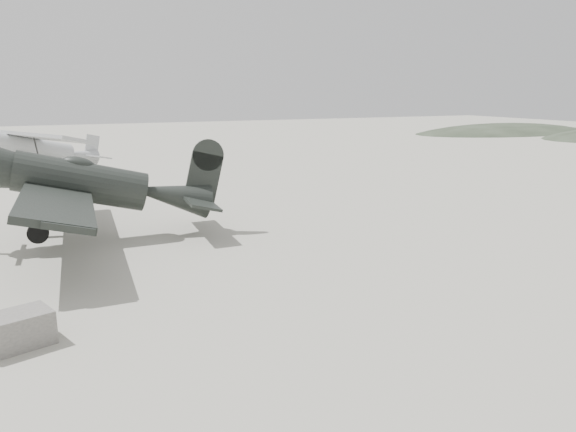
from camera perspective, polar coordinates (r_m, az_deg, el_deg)
name	(u,v)px	position (r m, az deg, el deg)	size (l,w,h in m)	color
ground	(255,279)	(16.54, -3.40, -6.39)	(160.00, 160.00, 0.00)	#ACA998
hill_northeast	(505,132)	(78.09, 21.22, 7.92)	(32.00, 16.00, 5.20)	#2B3325
lowwing_monoplane	(94,184)	(21.30, -19.15, 3.05)	(8.76, 12.23, 3.95)	black
highwing_monoplane	(32,144)	(38.27, -24.53, 6.72)	(9.32, 11.50, 3.43)	gray
equipment_block	(14,331)	(13.59, -26.03, -10.41)	(1.48, 0.93, 0.74)	#5E5C58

